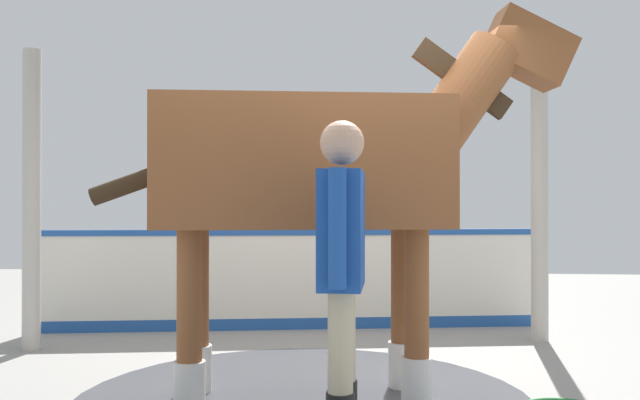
% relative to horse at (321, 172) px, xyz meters
% --- Properties ---
extents(ground_plane, '(16.00, 16.00, 0.02)m').
position_rel_horse_xyz_m(ground_plane, '(0.06, 0.21, -1.53)').
color(ground_plane, gray).
extents(wet_patch, '(3.07, 3.07, 0.00)m').
position_rel_horse_xyz_m(wet_patch, '(-0.12, -0.02, -1.52)').
color(wet_patch, '#42444C').
rests_on(wet_patch, ground).
extents(barrier_wall, '(5.12, 0.92, 1.04)m').
position_rel_horse_xyz_m(barrier_wall, '(-0.52, 2.41, -1.04)').
color(barrier_wall, silver).
rests_on(barrier_wall, ground).
extents(roof_post_near, '(0.16, 0.16, 2.70)m').
position_rel_horse_xyz_m(roof_post_near, '(1.92, 2.02, -0.17)').
color(roof_post_near, '#B7B2A8').
rests_on(roof_post_near, ground).
extents(roof_post_far, '(0.16, 0.16, 2.70)m').
position_rel_horse_xyz_m(roof_post_far, '(-2.71, 1.26, -0.17)').
color(roof_post_far, '#B7B2A8').
rests_on(roof_post_far, ground).
extents(horse, '(3.27, 1.14, 2.66)m').
position_rel_horse_xyz_m(horse, '(0.00, 0.00, 0.00)').
color(horse, brown).
rests_on(horse, ground).
extents(handler, '(0.24, 0.70, 1.75)m').
position_rel_horse_xyz_m(handler, '(0.19, -0.94, -0.50)').
color(handler, black).
rests_on(handler, ground).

